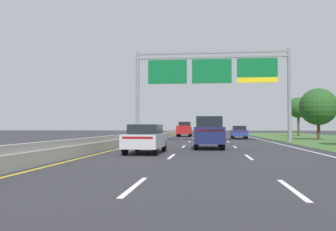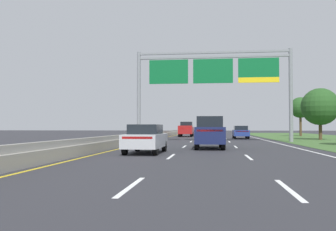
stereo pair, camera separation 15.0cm
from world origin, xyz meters
name	(u,v)px [view 1 (the left image)]	position (x,y,z in m)	size (l,w,h in m)	color
ground_plane	(209,143)	(0.00, 35.00, 0.00)	(220.00, 220.00, 0.00)	#2B2B30
lane_striping	(209,143)	(0.00, 34.54, 0.00)	(11.96, 106.00, 0.01)	white
median_barrier_concrete	(137,139)	(-6.60, 35.00, 0.35)	(0.60, 110.00, 0.85)	#99968E
overhead_sign_gantry	(212,76)	(0.30, 37.43, 6.40)	(15.06, 0.42, 8.94)	gray
pickup_truck_red	(184,129)	(-3.56, 55.93, 1.07)	(2.01, 5.40, 2.20)	maroon
car_blue_right_lane_sedan	(239,132)	(3.75, 47.76, 0.82)	(1.84, 4.41, 1.57)	navy
car_silver_left_lane_sedan	(146,138)	(-3.47, 21.56, 0.82)	(1.91, 4.44, 1.57)	#B2B5BA
car_navy_centre_lane_suv	(209,132)	(-0.02, 26.19, 1.10)	(1.99, 4.73, 2.11)	#161E47
roadside_tree_far	(318,107)	(12.13, 43.89, 3.67)	(4.11, 4.11, 5.74)	#4C3823
roadside_tree_distant	(298,108)	(13.84, 60.10, 4.39)	(3.21, 3.21, 6.03)	#4C3823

